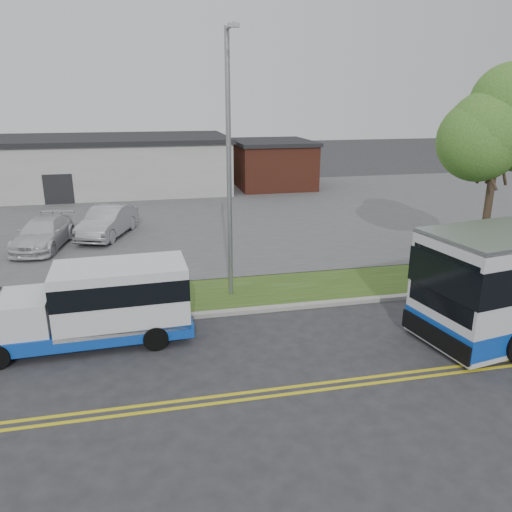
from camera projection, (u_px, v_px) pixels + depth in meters
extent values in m
plane|color=#28282B|center=(154.00, 335.00, 16.13)|extent=(140.00, 140.00, 0.00)
cube|color=gold|center=(158.00, 404.00, 12.55)|extent=(70.00, 0.12, 0.01)
cube|color=gold|center=(159.00, 411.00, 12.27)|extent=(70.00, 0.12, 0.01)
cube|color=#9E9B93|center=(153.00, 319.00, 17.13)|extent=(80.00, 0.30, 0.15)
cube|color=#284416|center=(152.00, 300.00, 18.81)|extent=(80.00, 3.30, 0.10)
cube|color=#4C4C4F|center=(148.00, 216.00, 31.92)|extent=(80.00, 25.00, 0.10)
cube|color=#9E9E99|center=(67.00, 168.00, 39.39)|extent=(25.00, 10.00, 4.00)
cube|color=black|center=(64.00, 139.00, 38.73)|extent=(25.40, 10.40, 0.35)
cube|color=black|center=(59.00, 190.00, 35.07)|extent=(2.00, 0.15, 2.20)
cube|color=brown|center=(272.00, 166.00, 41.90)|extent=(6.00, 7.00, 3.60)
cube|color=black|center=(272.00, 142.00, 41.31)|extent=(6.30, 7.30, 0.30)
cylinder|color=#32211B|center=(486.00, 218.00, 21.03)|extent=(0.32, 0.32, 4.76)
ellipsoid|color=#285D20|center=(500.00, 127.00, 19.88)|extent=(5.20, 5.20, 4.42)
cylinder|color=gray|center=(229.00, 170.00, 17.86)|extent=(0.18, 0.18, 9.50)
cylinder|color=gray|center=(230.00, 26.00, 15.79)|extent=(0.12, 1.40, 0.12)
cube|color=gray|center=(234.00, 25.00, 15.20)|extent=(0.35, 0.18, 0.12)
cube|color=#0F40A9|center=(91.00, 328.00, 15.53)|extent=(6.23, 2.33, 0.45)
cube|color=silver|center=(122.00, 294.00, 15.45)|extent=(4.06, 2.24, 1.90)
cube|color=black|center=(121.00, 284.00, 15.36)|extent=(4.08, 2.28, 0.68)
cube|color=silver|center=(22.00, 313.00, 14.85)|extent=(1.70, 2.01, 1.09)
cylinder|color=black|center=(10.00, 327.00, 15.85)|extent=(0.77, 0.28, 0.76)
cylinder|color=black|center=(156.00, 338.00, 15.13)|extent=(0.77, 0.28, 0.76)
cylinder|color=black|center=(152.00, 312.00, 16.93)|extent=(0.77, 0.28, 0.76)
cube|color=black|center=(443.00, 284.00, 14.52)|extent=(0.56, 2.62, 1.83)
cube|color=black|center=(435.00, 336.00, 15.00)|extent=(0.62, 2.85, 0.57)
cylinder|color=black|center=(451.00, 308.00, 16.85)|extent=(1.15, 0.55, 1.10)
imported|color=#9FA0A5|center=(108.00, 222.00, 26.93)|extent=(3.26, 5.23, 1.63)
imported|color=silver|center=(43.00, 233.00, 24.97)|extent=(2.84, 5.32, 1.47)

